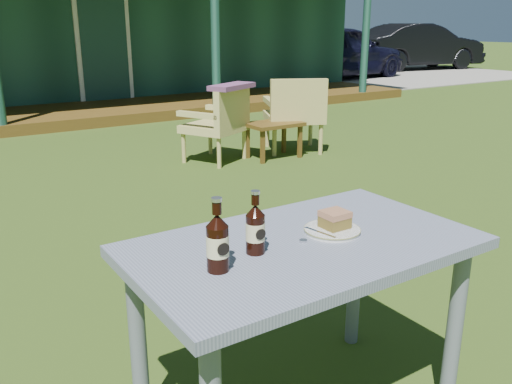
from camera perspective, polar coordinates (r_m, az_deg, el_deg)
ground at (r=3.46m, az=-12.03°, el=-7.63°), size 80.00×80.00×0.00m
gravel_strip at (r=16.36m, az=12.20°, el=11.94°), size 9.00×6.00×0.02m
car_near at (r=15.06m, az=8.57°, el=14.41°), size 4.43×2.31×1.44m
car_far at (r=18.78m, az=16.67°, el=14.44°), size 4.56×2.20×1.44m
cafe_table at (r=1.92m, az=4.98°, el=-7.98°), size 1.20×0.70×0.72m
plate at (r=1.97m, az=8.02°, el=-3.99°), size 0.20×0.20×0.01m
cake_slice at (r=1.97m, az=8.29°, el=-2.84°), size 0.09×0.09×0.06m
fork at (r=1.92m, az=6.75°, el=-4.27°), size 0.04×0.14×0.00m
cola_bottle_near at (r=1.75m, az=-0.07°, el=-3.86°), size 0.06×0.07×0.21m
cola_bottle_far at (r=1.63m, az=-4.07°, el=-5.28°), size 0.07×0.07×0.23m
bottle_cap at (r=1.87m, az=5.00°, el=-5.15°), size 0.03×0.03×0.01m
armchair_left at (r=5.83m, az=-3.82°, el=7.48°), size 0.77×0.75×0.79m
armchair_right at (r=6.28m, az=4.16°, el=8.52°), size 0.83×0.81×0.86m
floral_throw at (r=5.69m, az=-2.54°, el=11.04°), size 0.62×0.46×0.05m
side_table at (r=6.00m, az=1.89°, el=6.79°), size 0.60×0.40×0.40m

